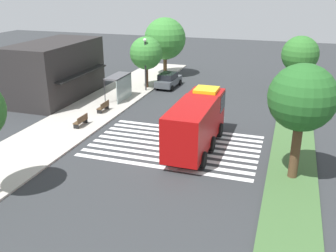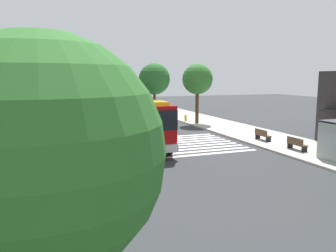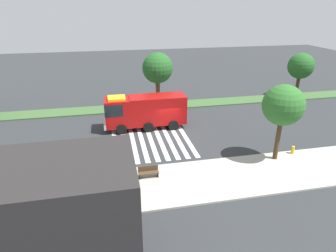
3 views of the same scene
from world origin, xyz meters
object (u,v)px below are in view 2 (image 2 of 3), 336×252
(parked_car_west, at_px, (139,105))
(sidewalk_tree_west, at_px, (197,79))
(fire_truck, at_px, (142,121))
(fire_hydrant, at_px, (186,118))
(median_tree_west, at_px, (43,80))
(median_tree_center, at_px, (44,155))
(bench_west_of_shelter, at_px, (262,135))
(bench_near_shelter, at_px, (296,144))
(median_tree_far_west, at_px, (43,83))
(sidewalk_tree_far_west, at_px, (154,79))

(parked_car_west, xyz_separation_m, sidewalk_tree_west, (16.86, 2.20, 4.16))
(fire_truck, height_order, fire_hydrant, fire_truck)
(median_tree_west, bearing_deg, fire_hydrant, 121.59)
(fire_truck, xyz_separation_m, median_tree_center, (18.03, -6.74, 2.03))
(bench_west_of_shelter, relative_size, fire_hydrant, 2.29)
(fire_truck, height_order, median_tree_center, median_tree_center)
(bench_near_shelter, bearing_deg, median_tree_far_west, -149.23)
(bench_near_shelter, height_order, fire_hydrant, bench_near_shelter)
(bench_near_shelter, distance_m, sidewalk_tree_far_west, 31.07)
(fire_truck, bearing_deg, bench_near_shelter, 64.37)
(parked_car_west, height_order, bench_west_of_shelter, parked_car_west)
(parked_car_west, height_order, median_tree_west, median_tree_west)
(median_tree_west, relative_size, median_tree_center, 1.18)
(bench_near_shelter, relative_size, median_tree_far_west, 0.26)
(median_tree_far_west, xyz_separation_m, median_tree_center, (41.31, 0.00, -0.44))
(bench_near_shelter, height_order, sidewalk_tree_far_west, sidewalk_tree_far_west)
(parked_car_west, distance_m, median_tree_west, 28.44)
(bench_near_shelter, distance_m, median_tree_west, 19.00)
(median_tree_west, bearing_deg, median_tree_center, 0.00)
(median_tree_west, xyz_separation_m, fire_hydrant, (-9.62, 15.64, -4.60))
(fire_truck, bearing_deg, parked_car_west, 165.54)
(parked_car_west, distance_m, fire_hydrant, 14.91)
(bench_near_shelter, xyz_separation_m, median_tree_center, (13.14, -16.77, 3.50))
(parked_car_west, height_order, bench_near_shelter, parked_car_west)
(bench_west_of_shelter, distance_m, median_tree_far_west, 29.68)
(sidewalk_tree_west, bearing_deg, median_tree_west, -64.89)
(sidewalk_tree_west, height_order, fire_hydrant, sidewalk_tree_west)
(fire_truck, distance_m, fire_hydrant, 15.37)
(parked_car_west, height_order, sidewalk_tree_west, sidewalk_tree_west)
(fire_truck, relative_size, fire_hydrant, 12.65)
(fire_hydrant, bearing_deg, median_tree_far_west, -124.73)
(parked_car_west, xyz_separation_m, bench_west_of_shelter, (28.14, 2.83, -0.27))
(bench_west_of_shelter, relative_size, median_tree_west, 0.23)
(bench_near_shelter, distance_m, median_tree_center, 21.59)
(parked_car_west, distance_m, median_tree_center, 47.48)
(median_tree_center, bearing_deg, fire_truck, 159.50)
(median_tree_center, bearing_deg, bench_west_of_shelter, 135.62)
(sidewalk_tree_west, relative_size, median_tree_far_west, 1.06)
(sidewalk_tree_far_west, height_order, sidewalk_tree_west, sidewalk_tree_far_west)
(bench_near_shelter, distance_m, sidewalk_tree_west, 15.92)
(median_tree_west, height_order, median_tree_center, median_tree_west)
(bench_west_of_shelter, bearing_deg, fire_truck, -95.11)
(parked_car_west, xyz_separation_m, median_tree_west, (24.43, -13.94, 4.23))
(median_tree_center, xyz_separation_m, fire_hydrant, (-30.47, 15.64, -3.60))
(bench_west_of_shelter, bearing_deg, median_tree_far_west, -145.25)
(median_tree_west, bearing_deg, fire_truck, 67.31)
(fire_truck, xyz_separation_m, bench_west_of_shelter, (0.90, 10.03, -1.47))
(sidewalk_tree_far_west, relative_size, fire_hydrant, 10.38)
(median_tree_far_west, xyz_separation_m, fire_hydrant, (10.84, 15.64, -4.04))
(fire_truck, xyz_separation_m, parked_car_west, (-27.24, 7.20, -1.20))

